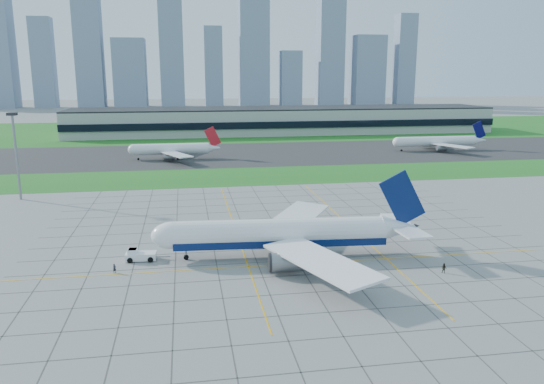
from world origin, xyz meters
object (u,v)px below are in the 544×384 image
at_px(pushback_tug, 139,255).
at_px(distant_jet_1, 173,149).
at_px(crew_far, 444,268).
at_px(crew_near, 115,268).
at_px(distant_jet_2, 437,141).
at_px(light_mast, 15,145).
at_px(airliner, 282,234).

xyz_separation_m(pushback_tug, distant_jet_1, (4.58, 129.20, 3.40)).
relative_size(crew_far, distant_jet_1, 0.05).
bearing_deg(distant_jet_1, crew_near, -93.66).
bearing_deg(distant_jet_1, distant_jet_2, 2.89).
height_order(pushback_tug, crew_far, pushback_tug).
bearing_deg(crew_near, crew_far, -47.81).
relative_size(light_mast, pushback_tug, 2.89).
bearing_deg(crew_near, airliner, -31.54).
xyz_separation_m(airliner, distant_jet_2, (102.13, 138.01, -0.33)).
relative_size(crew_near, distant_jet_1, 0.04).
height_order(light_mast, crew_near, light_mast).
height_order(crew_near, crew_far, crew_far).
bearing_deg(distant_jet_1, airliner, -79.67).
distance_m(airliner, distant_jet_2, 171.69).
relative_size(crew_near, distant_jet_2, 0.04).
bearing_deg(distant_jet_2, crew_far, -115.91).
bearing_deg(pushback_tug, light_mast, 126.98).
height_order(crew_far, distant_jet_2, distant_jet_2).
xyz_separation_m(light_mast, distant_jet_2, (169.64, 75.69, -11.69)).
bearing_deg(crew_far, distant_jet_2, 106.90).
relative_size(airliner, distant_jet_1, 1.33).
bearing_deg(light_mast, distant_jet_1, 57.88).
height_order(airliner, crew_near, airliner).
bearing_deg(airliner, light_mast, 141.23).
bearing_deg(airliner, crew_far, -22.57).
relative_size(crew_far, distant_jet_2, 0.04).
height_order(pushback_tug, distant_jet_1, distant_jet_1).
height_order(airliner, distant_jet_1, airliner).
xyz_separation_m(pushback_tug, distant_jet_2, (130.69, 135.56, 3.40)).
relative_size(pushback_tug, distant_jet_2, 0.19).
relative_size(airliner, crew_far, 29.37).
bearing_deg(light_mast, distant_jet_2, 24.05).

